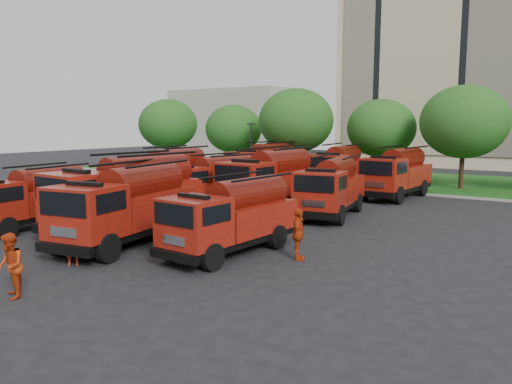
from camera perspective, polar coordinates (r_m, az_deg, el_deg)
ground at (r=23.35m, az=-3.77°, el=-4.78°), size 140.00×140.00×0.00m
lawn at (r=46.53m, az=15.91°, el=1.32°), size 70.00×16.00×0.12m
curb at (r=38.92m, az=12.31°, el=0.24°), size 70.00×0.30×0.14m
apartment_building at (r=67.55m, az=23.76°, el=13.48°), size 30.00×14.18×25.00m
side_building at (r=76.02m, az=-1.86°, el=7.76°), size 18.00×12.00×10.00m
tree_0 at (r=55.13m, az=-10.02°, el=7.64°), size 6.30×6.30×7.70m
tree_1 at (r=50.80m, az=-2.58°, el=7.21°), size 5.71×5.71×6.98m
tree_2 at (r=45.24m, az=4.60°, el=8.14°), size 6.72×6.72×8.22m
tree_3 at (r=44.67m, az=14.12°, el=7.07°), size 5.88×5.88×7.19m
tree_4 at (r=41.40m, az=22.70°, el=7.41°), size 6.55×6.55×8.01m
lamp_post_0 at (r=42.66m, az=-0.60°, el=4.88°), size 0.60×0.25×5.11m
fire_truck_0 at (r=26.89m, az=-24.11°, el=-0.61°), size 2.96×6.60×2.91m
fire_truck_1 at (r=24.27m, az=-14.55°, el=-0.23°), size 3.33×8.01×3.57m
fire_truck_2 at (r=21.67m, az=-14.56°, el=-1.53°), size 3.65×7.56×3.30m
fire_truck_3 at (r=19.64m, az=-2.72°, el=-2.81°), size 2.71×6.55×2.92m
fire_truck_4 at (r=33.90m, az=-10.20°, el=1.99°), size 3.11×7.64×3.41m
fire_truck_5 at (r=30.32m, az=-4.88°, el=1.13°), size 3.33×7.12×3.12m
fire_truck_6 at (r=29.69m, az=1.68°, el=1.42°), size 3.01×7.83×3.53m
fire_truck_7 at (r=27.92m, az=8.63°, el=0.54°), size 3.55×7.24×3.16m
fire_truck_8 at (r=40.72m, az=0.99°, el=3.12°), size 3.03×7.73×3.48m
fire_truck_9 at (r=38.42m, az=2.53°, el=2.62°), size 2.59×7.02×3.19m
fire_truck_10 at (r=38.60m, az=9.43°, el=2.70°), size 3.34×7.70×3.40m
fire_truck_11 at (r=35.71m, az=15.82°, el=2.09°), size 3.11×7.60×3.39m
firefighter_0 at (r=19.43m, az=-20.11°, el=-7.84°), size 0.69×0.68×1.53m
firefighter_1 at (r=16.60m, az=-26.11°, el=-10.85°), size 1.08×0.90×1.94m
firefighter_2 at (r=18.99m, az=4.83°, el=-7.74°), size 1.06×1.32×1.96m
firefighter_3 at (r=21.01m, az=-3.05°, el=-6.20°), size 1.07×0.55×1.64m
firefighter_4 at (r=30.09m, az=-11.49°, el=-2.07°), size 1.08×0.89×1.90m
firefighter_5 at (r=27.43m, az=6.60°, el=-2.92°), size 1.71×1.11×1.70m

